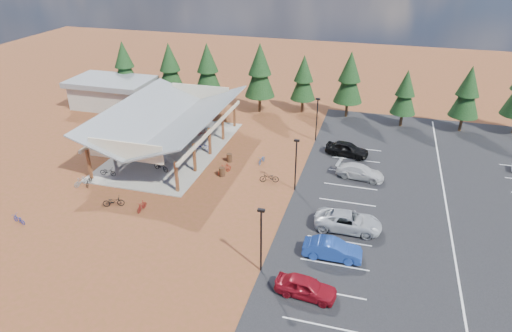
% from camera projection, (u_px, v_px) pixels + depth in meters
% --- Properties ---
extents(ground, '(140.00, 140.00, 0.00)m').
position_uv_depth(ground, '(238.00, 193.00, 42.41)').
color(ground, brown).
rests_on(ground, ground).
extents(asphalt_lot, '(27.00, 44.00, 0.04)m').
position_uv_depth(asphalt_lot, '(446.00, 205.00, 40.45)').
color(asphalt_lot, black).
rests_on(asphalt_lot, ground).
extents(concrete_pad, '(10.60, 18.60, 0.10)m').
position_uv_depth(concrete_pad, '(172.00, 149.00, 50.84)').
color(concrete_pad, gray).
rests_on(concrete_pad, ground).
extents(bike_pavilion, '(11.65, 19.40, 4.97)m').
position_uv_depth(bike_pavilion, '(169.00, 118.00, 49.13)').
color(bike_pavilion, brown).
rests_on(bike_pavilion, concrete_pad).
extents(outbuilding, '(11.00, 7.00, 3.90)m').
position_uv_depth(outbuilding, '(112.00, 92.00, 62.81)').
color(outbuilding, '#ADA593').
rests_on(outbuilding, ground).
extents(lamp_post_0, '(0.50, 0.25, 5.14)m').
position_uv_depth(lamp_post_0, '(261.00, 236.00, 31.27)').
color(lamp_post_0, black).
rests_on(lamp_post_0, ground).
extents(lamp_post_1, '(0.50, 0.25, 5.14)m').
position_uv_depth(lamp_post_1, '(296.00, 161.00, 41.56)').
color(lamp_post_1, black).
rests_on(lamp_post_1, ground).
extents(lamp_post_2, '(0.50, 0.25, 5.14)m').
position_uv_depth(lamp_post_2, '(317.00, 116.00, 51.85)').
color(lamp_post_2, black).
rests_on(lamp_post_2, ground).
extents(trash_bin_0, '(0.60, 0.60, 0.90)m').
position_uv_depth(trash_bin_0, '(222.00, 172.00, 45.17)').
color(trash_bin_0, '#3E2616').
rests_on(trash_bin_0, ground).
extents(trash_bin_1, '(0.60, 0.60, 0.90)m').
position_uv_depth(trash_bin_1, '(229.00, 158.00, 48.02)').
color(trash_bin_1, '#3E2616').
rests_on(trash_bin_1, ground).
extents(pine_0, '(3.56, 3.56, 8.30)m').
position_uv_depth(pine_0, '(124.00, 64.00, 64.67)').
color(pine_0, '#382314').
rests_on(pine_0, ground).
extents(pine_1, '(3.69, 3.69, 8.59)m').
position_uv_depth(pine_1, '(170.00, 67.00, 62.38)').
color(pine_1, '#382314').
rests_on(pine_1, ground).
extents(pine_2, '(3.76, 3.76, 8.77)m').
position_uv_depth(pine_2, '(208.00, 68.00, 61.44)').
color(pine_2, '#382314').
rests_on(pine_2, ground).
extents(pine_3, '(3.96, 3.96, 9.24)m').
position_uv_depth(pine_3, '(260.00, 71.00, 59.27)').
color(pine_3, '#382314').
rests_on(pine_3, ground).
extents(pine_4, '(3.32, 3.32, 7.74)m').
position_uv_depth(pine_4, '(304.00, 78.00, 59.52)').
color(pine_4, '#382314').
rests_on(pine_4, ground).
extents(pine_5, '(3.70, 3.70, 8.61)m').
position_uv_depth(pine_5, '(350.00, 78.00, 57.77)').
color(pine_5, '#382314').
rests_on(pine_5, ground).
extents(pine_6, '(3.08, 3.08, 7.17)m').
position_uv_depth(pine_6, '(405.00, 92.00, 55.21)').
color(pine_6, '#382314').
rests_on(pine_6, ground).
extents(pine_7, '(3.47, 3.47, 8.09)m').
position_uv_depth(pine_7, '(468.00, 92.00, 53.51)').
color(pine_7, '#382314').
rests_on(pine_7, ground).
extents(bike_0, '(1.71, 0.67, 0.88)m').
position_uv_depth(bike_0, '(108.00, 172.00, 45.00)').
color(bike_0, black).
rests_on(bike_0, concrete_pad).
extents(bike_1, '(1.52, 0.48, 0.90)m').
position_uv_depth(bike_1, '(141.00, 146.00, 50.37)').
color(bike_1, gray).
rests_on(bike_1, concrete_pad).
extents(bike_2, '(1.74, 0.78, 0.89)m').
position_uv_depth(bike_2, '(172.00, 132.00, 54.18)').
color(bike_2, navy).
rests_on(bike_2, concrete_pad).
extents(bike_3, '(1.90, 1.03, 1.10)m').
position_uv_depth(bike_3, '(170.00, 123.00, 56.32)').
color(bike_3, maroon).
rests_on(bike_3, concrete_pad).
extents(bike_4, '(2.01, 1.22, 1.00)m').
position_uv_depth(bike_4, '(161.00, 166.00, 45.93)').
color(bike_4, black).
rests_on(bike_4, concrete_pad).
extents(bike_5, '(1.61, 0.57, 0.95)m').
position_uv_depth(bike_5, '(167.00, 159.00, 47.46)').
color(bike_5, gray).
rests_on(bike_5, concrete_pad).
extents(bike_6, '(1.83, 0.67, 0.96)m').
position_uv_depth(bike_6, '(201.00, 146.00, 50.46)').
color(bike_6, navy).
rests_on(bike_6, concrete_pad).
extents(bike_7, '(1.62, 0.54, 0.96)m').
position_uv_depth(bike_7, '(202.00, 132.00, 53.89)').
color(bike_7, maroon).
rests_on(bike_7, concrete_pad).
extents(bike_8, '(0.98, 1.63, 0.81)m').
position_uv_depth(bike_8, '(89.00, 181.00, 43.56)').
color(bike_8, black).
rests_on(bike_8, ground).
extents(bike_9, '(0.91, 1.55, 0.90)m').
position_uv_depth(bike_9, '(81.00, 181.00, 43.42)').
color(bike_9, gray).
rests_on(bike_9, ground).
extents(bike_10, '(1.60, 0.91, 0.79)m').
position_uv_depth(bike_10, '(19.00, 219.00, 37.74)').
color(bike_10, navy).
rests_on(bike_10, ground).
extents(bike_11, '(0.45, 1.48, 0.88)m').
position_uv_depth(bike_11, '(142.00, 206.00, 39.50)').
color(bike_11, maroon).
rests_on(bike_11, ground).
extents(bike_12, '(1.99, 1.34, 0.99)m').
position_uv_depth(bike_12, '(113.00, 201.00, 40.07)').
color(bike_12, black).
rests_on(bike_12, ground).
extents(bike_14, '(0.71, 1.61, 0.82)m').
position_uv_depth(bike_14, '(262.00, 160.00, 47.70)').
color(bike_14, navy).
rests_on(bike_14, ground).
extents(bike_15, '(1.22, 1.82, 1.07)m').
position_uv_depth(bike_15, '(225.00, 169.00, 45.57)').
color(bike_15, maroon).
rests_on(bike_15, ground).
extents(bike_16, '(1.96, 1.05, 0.98)m').
position_uv_depth(bike_16, '(269.00, 178.00, 43.99)').
color(bike_16, black).
rests_on(bike_16, ground).
extents(car_0, '(4.23, 2.02, 1.39)m').
position_uv_depth(car_0, '(306.00, 287.00, 29.99)').
color(car_0, maroon).
rests_on(car_0, asphalt_lot).
extents(car_1, '(4.38, 1.63, 1.43)m').
position_uv_depth(car_1, '(332.00, 249.00, 33.53)').
color(car_1, '#1D3E95').
rests_on(car_1, asphalt_lot).
extents(car_2, '(5.42, 2.57, 1.50)m').
position_uv_depth(car_2, '(348.00, 221.00, 36.77)').
color(car_2, '#B0B3B9').
rests_on(car_2, asphalt_lot).
extents(car_3, '(4.88, 2.57, 1.35)m').
position_uv_depth(car_3, '(360.00, 172.00, 44.62)').
color(car_3, silver).
rests_on(car_3, asphalt_lot).
extents(car_4, '(4.82, 2.57, 1.56)m').
position_uv_depth(car_4, '(347.00, 149.00, 49.10)').
color(car_4, black).
rests_on(car_4, asphalt_lot).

